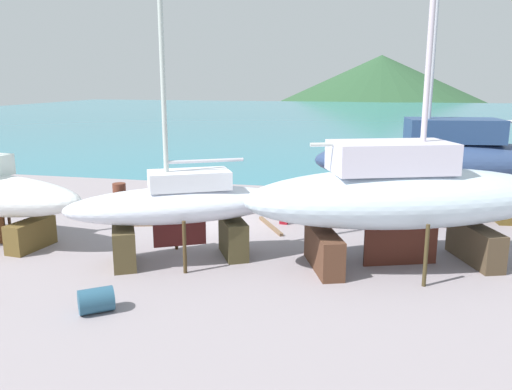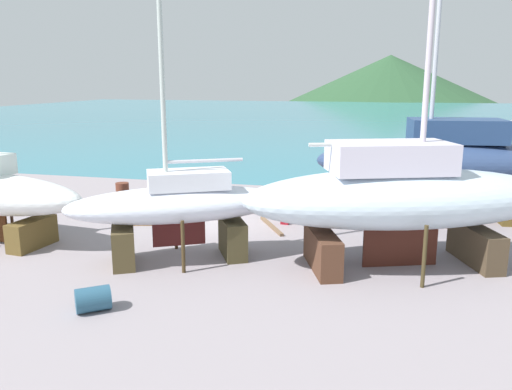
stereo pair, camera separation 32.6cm
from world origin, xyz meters
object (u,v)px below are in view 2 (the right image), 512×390
sailboat_small_center (402,196)px  barrel_tipped_center (53,195)px  barrel_rust_mid (93,299)px  sailboat_mid_port (442,161)px  barrel_tar_black (122,191)px  worker (285,203)px  barrel_blue_faded (284,201)px  barrel_rust_near (131,197)px  sailboat_large_starboard (179,206)px

sailboat_small_center → barrel_tipped_center: (-16.70, 5.37, -2.02)m
barrel_rust_mid → barrel_tipped_center: (-8.81, 10.85, 0.01)m
sailboat_small_center → sailboat_mid_port: bearing=55.1°
sailboat_small_center → barrel_tar_black: size_ratio=21.65×
worker → barrel_tar_black: size_ratio=2.09×
sailboat_mid_port → barrel_blue_faded: (-6.93, -0.51, -2.10)m
worker → barrel_tipped_center: size_ratio=1.87×
barrel_rust_mid → barrel_rust_near: (-4.80, 11.40, -0.02)m
sailboat_mid_port → sailboat_large_starboard: (-9.03, -8.18, -0.62)m
sailboat_large_starboard → barrel_tar_black: size_ratio=13.98×
sailboat_large_starboard → worker: bearing=-144.5°
sailboat_small_center → sailboat_large_starboard: sailboat_small_center is taller
sailboat_small_center → barrel_rust_mid: bearing=-165.3°
sailboat_mid_port → barrel_blue_faded: size_ratio=21.61×
sailboat_mid_port → barrel_blue_faded: sailboat_mid_port is taller
barrel_tar_black → barrel_blue_faded: barrel_tar_black is taller
barrel_tar_black → barrel_tipped_center: bearing=-156.7°
barrel_rust_mid → barrel_blue_faded: (2.83, 11.96, 0.07)m
barrel_tipped_center → barrel_rust_near: barrel_tipped_center is taller
sailboat_mid_port → barrel_tipped_center: (-18.57, -1.62, -2.16)m
worker → barrel_tipped_center: 12.23m
barrel_blue_faded → barrel_tipped_center: barrel_blue_faded is taller
sailboat_large_starboard → barrel_tipped_center: sailboat_large_starboard is taller
sailboat_large_starboard → barrel_blue_faded: sailboat_large_starboard is taller
sailboat_mid_port → barrel_tipped_center: size_ratio=18.72×
barrel_blue_faded → barrel_rust_near: 7.65m
sailboat_small_center → worker: sailboat_small_center is taller
barrel_tar_black → sailboat_large_starboard: bearing=-51.1°
sailboat_small_center → barrel_rust_mid: (-7.90, -5.48, -2.02)m
worker → barrel_rust_near: (-8.14, 1.88, -0.60)m
sailboat_mid_port → barrel_tar_black: bearing=-5.3°
worker → sailboat_mid_port: bearing=121.7°
barrel_tar_black → barrel_tipped_center: (-3.15, -1.35, -0.08)m
sailboat_large_starboard → sailboat_small_center: bearing=161.4°
worker → barrel_rust_mid: worker is taller
worker → barrel_blue_faded: size_ratio=2.16×
barrel_rust_mid → worker: bearing=70.7°
worker → sailboat_large_starboard: bearing=-19.4°
sailboat_mid_port → barrel_tar_black: size_ratio=20.84×
barrel_rust_near → sailboat_small_center: bearing=-25.0°
barrel_rust_mid → barrel_tipped_center: bearing=129.1°
sailboat_mid_port → barrel_rust_near: bearing=-2.1°
sailboat_large_starboard → worker: 5.92m
barrel_rust_mid → sailboat_mid_port: bearing=52.0°
barrel_rust_near → sailboat_large_starboard: bearing=-52.1°
sailboat_mid_port → worker: sailboat_mid_port is taller
sailboat_small_center → barrel_blue_faded: sailboat_small_center is taller
barrel_rust_mid → barrel_tipped_center: barrel_tipped_center is taller
sailboat_mid_port → worker: bearing=18.4°
sailboat_mid_port → barrel_rust_mid: (-9.76, -12.47, -2.17)m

